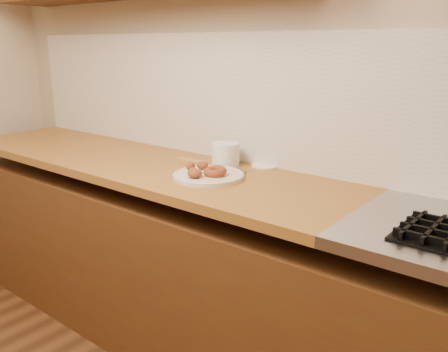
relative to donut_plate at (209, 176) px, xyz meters
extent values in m
cube|color=tan|center=(0.15, 0.34, 0.44)|extent=(4.00, 0.02, 2.70)
cube|color=#4A2C12|center=(0.15, 0.03, -0.52)|extent=(3.60, 0.60, 0.77)
cube|color=#965C1F|center=(-0.50, 0.03, -0.03)|extent=(2.30, 0.62, 0.04)
cube|color=beige|center=(0.15, 0.33, 0.29)|extent=(3.60, 0.02, 0.60)
cube|color=black|center=(0.95, -0.05, -0.01)|extent=(0.26, 0.26, 0.01)
cube|color=black|center=(0.86, -0.05, 0.01)|extent=(0.01, 0.24, 0.02)
cube|color=black|center=(0.95, -0.14, 0.01)|extent=(0.24, 0.01, 0.02)
cube|color=black|center=(0.92, -0.05, 0.01)|extent=(0.01, 0.24, 0.02)
cube|color=black|center=(0.95, -0.08, 0.01)|extent=(0.24, 0.01, 0.02)
cube|color=black|center=(0.95, -0.02, 0.01)|extent=(0.24, 0.01, 0.02)
cylinder|color=beige|center=(0.00, 0.00, 0.00)|extent=(0.30, 0.30, 0.02)
torus|color=brown|center=(0.03, 0.00, 0.03)|extent=(0.10, 0.10, 0.04)
ellipsoid|color=brown|center=(-0.07, 0.04, 0.03)|extent=(0.06, 0.06, 0.04)
ellipsoid|color=brown|center=(-0.09, -0.01, 0.03)|extent=(0.06, 0.06, 0.04)
ellipsoid|color=brown|center=(-0.03, -0.07, 0.03)|extent=(0.05, 0.06, 0.04)
ellipsoid|color=brown|center=(-0.01, -0.08, 0.03)|extent=(0.08, 0.08, 0.04)
cylinder|color=silver|center=(-0.08, 0.21, 0.04)|extent=(0.16, 0.16, 0.11)
cylinder|color=white|center=(0.08, 0.31, 0.00)|extent=(0.15, 0.15, 0.01)
cylinder|color=#BD7C33|center=(0.05, 0.14, 0.00)|extent=(0.10, 0.10, 0.01)
cube|color=#A8804A|center=(-0.24, 0.16, 0.00)|extent=(0.17, 0.03, 0.01)
camera|label=1|loc=(1.26, -1.46, 0.54)|focal=38.00mm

